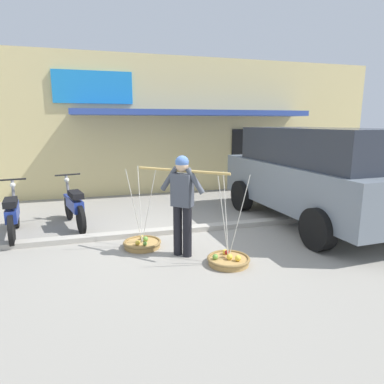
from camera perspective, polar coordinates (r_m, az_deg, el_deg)
name	(u,v)px	position (r m, az deg, el deg)	size (l,w,h in m)	color
ground_plane	(185,244)	(6.29, -1.24, -8.85)	(90.00, 90.00, 0.00)	gray
sidewalk_curb	(176,230)	(6.91, -2.75, -6.49)	(20.00, 0.24, 0.10)	#AEA89C
fruit_vendor	(182,199)	(5.50, -1.67, -1.22)	(1.25, 1.16, 1.70)	black
fruit_basket_left_side	(142,243)	(6.18, -8.47, -8.64)	(0.68, 0.68, 1.45)	#B2894C
fruit_basket_right_side	(228,260)	(5.46, 6.22, -11.38)	(0.68, 0.68, 1.45)	#B2894C
motorcycle_nearest_shop	(13,214)	(7.42, -28.19, -3.39)	(0.54, 1.81, 1.09)	black
motorcycle_second_in_row	(74,206)	(7.63, -19.43, -2.26)	(0.65, 1.78, 1.09)	black
parked_truck	(313,173)	(7.81, 19.92, 3.08)	(2.32, 4.88, 2.10)	slate
storefront_building	(173,126)	(13.20, -3.18, 11.24)	(13.00, 6.00, 4.20)	#DBC684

